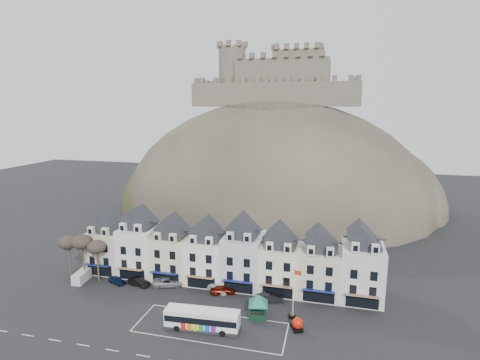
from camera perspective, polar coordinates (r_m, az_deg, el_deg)
name	(u,v)px	position (r m, az deg, el deg)	size (l,w,h in m)	color
ground	(195,330)	(58.70, -6.89, -21.77)	(300.00, 300.00, 0.00)	black
coach_bay_markings	(211,327)	(59.09, -4.47, -21.47)	(22.00, 7.50, 0.01)	silver
townhouse_terrace	(226,255)	(69.67, -2.08, -11.28)	(54.40, 9.35, 11.80)	beige
castle_hill	(276,208)	(120.32, 5.54, -4.29)	(100.00, 76.00, 68.00)	#352F29
castle	(280,80)	(123.42, 6.05, 14.87)	(50.20, 22.20, 22.00)	#665B4E
tree_left_far	(68,243)	(77.68, -24.69, -8.67)	(3.61, 3.61, 8.24)	#3C2E26
tree_left_mid	(82,242)	(75.78, -22.92, -8.74)	(3.78, 3.78, 8.64)	#3C2E26
tree_left_near	(97,247)	(74.30, -21.00, -9.55)	(3.43, 3.43, 7.84)	#3C2E26
bus	(202,319)	(57.90, -5.79, -20.27)	(10.99, 3.24, 3.06)	#262628
bus_shelter	(258,300)	(59.88, 2.79, -17.74)	(5.81, 5.81, 3.76)	black
red_buoy	(298,324)	(58.26, 8.76, -20.89)	(1.80, 1.80, 2.02)	black
flagpole	(294,290)	(59.30, 8.23, -16.27)	(1.16, 0.29, 8.12)	silver
white_van	(82,276)	(77.30, -22.99, -13.38)	(2.22, 4.25, 1.86)	silver
planter_west	(292,315)	(61.24, 7.95, -19.73)	(1.05, 0.73, 1.04)	black
planter_east	(293,323)	(59.46, 8.15, -20.82)	(1.04, 0.72, 0.95)	black
car_navy	(117,280)	(74.31, -18.23, -14.30)	(1.50, 3.72, 1.27)	#0B1738
car_black	(139,282)	(72.40, -15.15, -14.76)	(1.48, 4.23, 1.40)	black
car_silver	(168,282)	(71.15, -10.86, -14.98)	(2.54, 5.42, 1.53)	#94979B
car_white	(217,288)	(68.29, -3.48, -16.05)	(1.88, 4.62, 1.34)	silver
car_maroon	(223,290)	(67.41, -2.63, -16.36)	(1.73, 4.29, 1.46)	#500D04
car_charcoal	(270,298)	(65.13, 4.57, -17.42)	(1.55, 4.45, 1.47)	black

